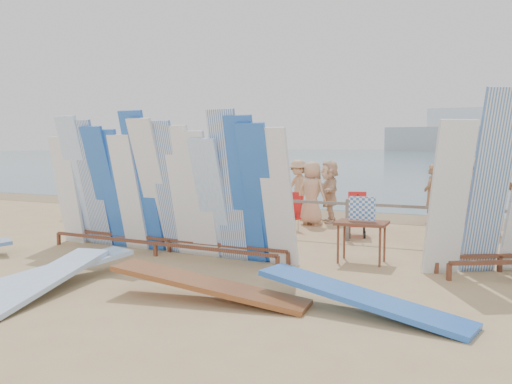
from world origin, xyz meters
The scene contains 27 objects.
ground centered at (0.00, 0.00, 0.00)m, with size 160.00×160.00×0.00m, color tan.
ocean centered at (0.00, 128.00, 0.00)m, with size 320.00×240.00×0.02m, color #45677B.
wet_sand_strip centered at (0.00, 7.20, 0.00)m, with size 40.00×2.60×0.01m, color #896F4D.
distant_ship centered at (-12.00, 180.00, 5.31)m, with size 45.00×8.00×14.00m.
fence centered at (0.00, 3.00, 0.63)m, with size 12.08×0.08×0.90m.
main_surfboard_rack centered at (-0.75, 0.09, 1.20)m, with size 5.38×0.94×2.69m.
side_surfboard_rack centered at (5.17, 1.05, 1.32)m, with size 2.59×1.93×2.91m.
vendor_table centered at (2.83, 0.97, 0.39)m, with size 0.90×0.65×1.16m.
flat_board_d centered at (3.56, -1.88, 0.00)m, with size 0.56×2.70×0.07m, color blue.
flat_board_c centered at (1.60, -2.18, 0.00)m, with size 0.56×2.70×0.07m, color brown.
flat_board_b centered at (-1.02, -2.45, 0.00)m, with size 0.56×2.70×0.07m, color #97BEF2.
flat_board_a centered at (-0.63, -2.90, 0.00)m, with size 0.56×2.70×0.07m, color #97BEF2.
beach_chair_left centered at (0.32, 3.69, 0.25)m, with size 0.70×0.71×0.84m.
beach_chair_right centered at (0.23, 3.69, 0.27)m, with size 0.62×0.64×0.92m.
stroller centered at (2.03, 3.66, 0.39)m, with size 0.67×0.82×0.98m.
beachgoer_3 centered at (-0.53, 6.64, 0.81)m, with size 1.05×0.43×1.62m, color tan.
beachgoer_4 centered at (-0.69, 4.73, 0.81)m, with size 0.95×0.41×1.62m, color #8C6042.
beachgoer_5 centered at (0.77, 5.55, 0.82)m, with size 1.52×0.49×1.64m, color beige.
beachgoer_extra_1 centered at (-7.14, 6.90, 0.77)m, with size 0.90×0.39×1.54m, color #8C6042.
beachgoer_2 centered at (-1.65, 4.89, 0.81)m, with size 0.79×0.38×1.62m, color beige.
beachgoer_10 centered at (4.82, 4.88, 0.87)m, with size 1.02×0.44×1.74m, color #8C6042.
beachgoer_0 centered at (-4.87, 4.21, 0.84)m, with size 0.82×0.39×1.68m, color tan.
beachgoer_7 centered at (3.29, 6.30, 0.78)m, with size 0.57×0.31×1.56m, color #8C6042.
beachgoer_9 centered at (4.14, 6.98, 0.87)m, with size 1.13×0.47×1.75m, color tan.
beachgoer_1 centered at (-4.84, 5.36, 0.78)m, with size 0.57×0.31×1.56m, color #8C6042.
beachgoer_6 centered at (0.53, 4.87, 0.82)m, with size 0.80×0.38×1.64m, color tan.
beachgoer_11 centered at (-5.94, 6.31, 0.82)m, with size 1.51×0.49×1.63m, color beige.
Camera 1 is at (5.17, -8.24, 2.05)m, focal length 38.00 mm.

